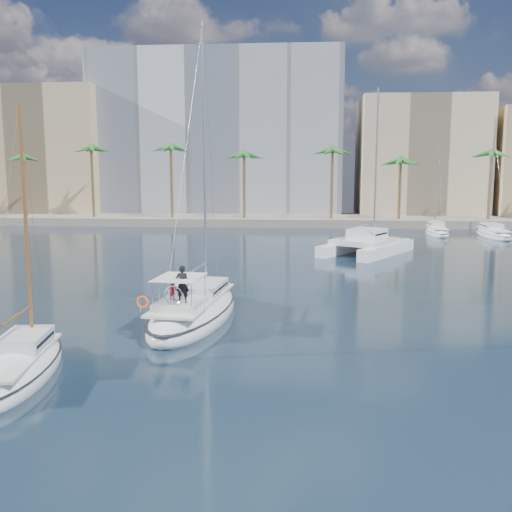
{
  "coord_description": "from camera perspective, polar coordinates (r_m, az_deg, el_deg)",
  "views": [
    {
      "loc": [
        2.41,
        -27.92,
        8.1
      ],
      "look_at": [
        0.09,
        1.5,
        3.71
      ],
      "focal_mm": 40.0,
      "sensor_mm": 36.0,
      "label": 1
    }
  ],
  "objects": [
    {
      "name": "ground",
      "position": [
        29.17,
        -0.41,
        -7.66
      ],
      "size": [
        160.0,
        160.0,
        0.0
      ],
      "primitive_type": "plane",
      "color": "black",
      "rests_on": "ground"
    },
    {
      "name": "quay",
      "position": [
        89.27,
        2.94,
        3.63
      ],
      "size": [
        120.0,
        14.0,
        1.2
      ],
      "primitive_type": "cube",
      "color": "gray",
      "rests_on": "ground"
    },
    {
      "name": "building_modern",
      "position": [
        102.11,
        -3.7,
        11.76
      ],
      "size": [
        42.0,
        16.0,
        28.0
      ],
      "primitive_type": "cube",
      "color": "silver",
      "rests_on": "ground"
    },
    {
      "name": "building_tan_left",
      "position": [
        106.65,
        -20.4,
        9.5
      ],
      "size": [
        22.0,
        14.0,
        22.0
      ],
      "primitive_type": "cube",
      "color": "tan",
      "rests_on": "ground"
    },
    {
      "name": "building_beige",
      "position": [
        99.88,
        16.02,
        9.23
      ],
      "size": [
        20.0,
        14.0,
        20.0
      ],
      "primitive_type": "cube",
      "color": "#C9B790",
      "rests_on": "ground"
    },
    {
      "name": "palm_left",
      "position": [
        92.42,
        -18.96,
        9.36
      ],
      "size": [
        3.6,
        3.6,
        12.3
      ],
      "color": "brown",
      "rests_on": "ground"
    },
    {
      "name": "palm_centre",
      "position": [
        84.98,
        2.92,
        9.92
      ],
      "size": [
        3.6,
        3.6,
        12.3
      ],
      "color": "brown",
      "rests_on": "ground"
    },
    {
      "name": "main_sloop",
      "position": [
        31.54,
        -6.17,
        -5.48
      ],
      "size": [
        4.86,
        11.86,
        17.13
      ],
      "rotation": [
        0.0,
        0.0,
        -0.11
      ],
      "color": "white",
      "rests_on": "ground"
    },
    {
      "name": "small_sloop",
      "position": [
        24.75,
        -22.51,
        -10.29
      ],
      "size": [
        3.54,
        8.17,
        11.36
      ],
      "rotation": [
        0.0,
        0.0,
        0.14
      ],
      "color": "white",
      "rests_on": "ground"
    },
    {
      "name": "catamaran",
      "position": [
        57.46,
        10.97,
        1.33
      ],
      "size": [
        10.42,
        12.29,
        16.2
      ],
      "rotation": [
        0.0,
        0.0,
        -0.54
      ],
      "color": "white",
      "rests_on": "ground"
    },
    {
      "name": "seagull",
      "position": [
        31.83,
        -6.03,
        -5.63
      ],
      "size": [
        1.13,
        0.49,
        0.21
      ],
      "color": "silver",
      "rests_on": "ground"
    },
    {
      "name": "moored_yacht_a",
      "position": [
        77.38,
        17.63,
        2.06
      ],
      "size": [
        3.37,
        9.52,
        11.9
      ],
      "primitive_type": null,
      "rotation": [
        0.0,
        0.0,
        -0.07
      ],
      "color": "white",
      "rests_on": "ground"
    },
    {
      "name": "moored_yacht_b",
      "position": [
        77.22,
        22.66,
        1.79
      ],
      "size": [
        3.32,
        10.83,
        13.72
      ],
      "primitive_type": null,
      "rotation": [
        0.0,
        0.0,
        -0.02
      ],
      "color": "white",
      "rests_on": "ground"
    }
  ]
}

